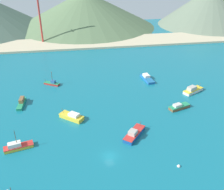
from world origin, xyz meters
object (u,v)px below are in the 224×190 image
(fishing_boat_2, at_px, (134,134))
(buoy_0, at_px, (179,166))
(fishing_boat_1, at_px, (193,90))
(radio_tower, at_px, (40,16))
(fishing_boat_3, at_px, (17,146))
(fishing_boat_5, at_px, (179,107))
(fishing_boat_0, at_px, (21,103))
(fishing_boat_8, at_px, (52,83))
(fishing_boat_11, at_px, (72,116))
(fishing_boat_7, at_px, (147,78))

(fishing_boat_2, relative_size, buoy_0, 10.58)
(fishing_boat_1, bearing_deg, radio_tower, 129.87)
(fishing_boat_3, xyz_separation_m, fishing_boat_5, (55.78, 13.99, -0.09))
(fishing_boat_0, height_order, buoy_0, fishing_boat_0)
(fishing_boat_0, distance_m, fishing_boat_2, 45.94)
(fishing_boat_0, height_order, fishing_boat_8, fishing_boat_8)
(fishing_boat_0, distance_m, fishing_boat_8, 19.02)
(fishing_boat_2, bearing_deg, fishing_boat_3, -179.49)
(fishing_boat_8, bearing_deg, fishing_boat_5, -30.62)
(fishing_boat_3, bearing_deg, radio_tower, 89.86)
(fishing_boat_3, relative_size, fishing_boat_8, 1.23)
(fishing_boat_11, bearing_deg, fishing_boat_2, -34.62)
(fishing_boat_0, xyz_separation_m, buoy_0, (46.60, -41.13, -0.72))
(fishing_boat_5, height_order, fishing_boat_11, fishing_boat_11)
(fishing_boat_5, distance_m, radio_tower, 107.56)
(fishing_boat_5, bearing_deg, fishing_boat_8, 149.38)
(fishing_boat_3, xyz_separation_m, fishing_boat_7, (51.12, 40.50, -0.11))
(fishing_boat_3, height_order, radio_tower, radio_tower)
(fishing_boat_11, distance_m, radio_tower, 94.01)
(fishing_boat_1, height_order, fishing_boat_2, fishing_boat_2)
(fishing_boat_2, xyz_separation_m, buoy_0, (8.79, -15.03, -0.78))
(radio_tower, bearing_deg, fishing_boat_7, -51.57)
(fishing_boat_1, xyz_separation_m, radio_tower, (-66.14, 79.19, 16.40))
(fishing_boat_1, height_order, radio_tower, radio_tower)
(fishing_boat_0, xyz_separation_m, fishing_boat_2, (37.80, -26.10, 0.06))
(fishing_boat_2, bearing_deg, fishing_boat_11, 145.38)
(fishing_boat_2, height_order, fishing_boat_8, fishing_boat_8)
(fishing_boat_8, distance_m, radio_tower, 65.23)
(fishing_boat_5, relative_size, fishing_boat_8, 1.22)
(buoy_0, bearing_deg, fishing_boat_8, 122.22)
(fishing_boat_1, relative_size, fishing_boat_8, 1.39)
(radio_tower, bearing_deg, fishing_boat_8, -82.63)
(fishing_boat_11, xyz_separation_m, radio_tower, (-16.05, 91.15, 16.48))
(fishing_boat_3, distance_m, fishing_boat_5, 57.51)
(radio_tower, bearing_deg, fishing_boat_3, -90.14)
(fishing_boat_0, xyz_separation_m, fishing_boat_11, (18.77, -12.96, 0.08))
(fishing_boat_5, xyz_separation_m, fishing_boat_8, (-47.43, 28.07, -0.04))
(fishing_boat_3, height_order, fishing_boat_8, fishing_boat_3)
(fishing_boat_1, distance_m, fishing_boat_2, 39.93)
(fishing_boat_0, distance_m, radio_tower, 79.97)
(fishing_boat_8, bearing_deg, fishing_boat_7, -2.10)
(fishing_boat_0, height_order, radio_tower, radio_tower)
(buoy_0, bearing_deg, fishing_boat_3, 161.56)
(fishing_boat_8, xyz_separation_m, radio_tower, (-8.09, 62.54, 16.67))
(fishing_boat_2, height_order, fishing_boat_3, fishing_boat_3)
(fishing_boat_2, height_order, fishing_boat_11, fishing_boat_11)
(fishing_boat_7, relative_size, fishing_boat_8, 1.49)
(fishing_boat_2, distance_m, fishing_boat_7, 43.17)
(fishing_boat_1, height_order, fishing_boat_7, fishing_boat_1)
(fishing_boat_0, height_order, fishing_boat_11, fishing_boat_11)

